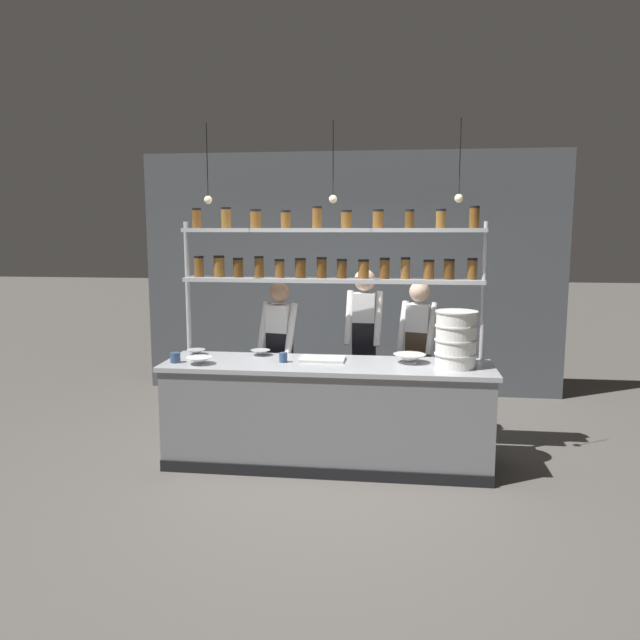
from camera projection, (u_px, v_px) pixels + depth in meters
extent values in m
plane|color=#5B5651|center=(327.00, 463.00, 5.60)|extent=(40.00, 40.00, 0.00)
cube|color=#4C5156|center=(350.00, 274.00, 7.87)|extent=(5.29, 0.12, 3.03)
cube|color=gray|center=(327.00, 416.00, 5.54)|extent=(2.83, 0.72, 0.88)
cube|color=#ADAFB5|center=(327.00, 365.00, 5.47)|extent=(2.89, 0.76, 0.04)
cube|color=black|center=(322.00, 473.00, 5.24)|extent=(2.83, 0.03, 0.10)
cylinder|color=#ADAFB5|center=(189.00, 336.00, 5.94)|extent=(0.04, 0.04, 2.15)
cylinder|color=#ADAFB5|center=(482.00, 342.00, 5.60)|extent=(0.04, 0.04, 2.15)
cube|color=#ADAFB5|center=(331.00, 280.00, 5.69)|extent=(2.73, 0.28, 0.04)
cylinder|color=brown|center=(199.00, 267.00, 5.83)|extent=(0.09, 0.09, 0.18)
cylinder|color=black|center=(199.00, 257.00, 5.82)|extent=(0.09, 0.09, 0.02)
cylinder|color=brown|center=(219.00, 267.00, 5.81)|extent=(0.10, 0.10, 0.18)
cylinder|color=black|center=(219.00, 257.00, 5.79)|extent=(0.10, 0.10, 0.02)
cylinder|color=#513314|center=(238.00, 269.00, 5.79)|extent=(0.09, 0.09, 0.16)
cylinder|color=black|center=(238.00, 259.00, 5.77)|extent=(0.09, 0.09, 0.02)
cylinder|color=brown|center=(259.00, 268.00, 5.76)|extent=(0.08, 0.08, 0.18)
cylinder|color=black|center=(259.00, 257.00, 5.75)|extent=(0.09, 0.09, 0.02)
cylinder|color=brown|center=(280.00, 269.00, 5.74)|extent=(0.09, 0.09, 0.15)
cylinder|color=black|center=(280.00, 260.00, 5.73)|extent=(0.09, 0.09, 0.02)
cylinder|color=#513314|center=(300.00, 269.00, 5.71)|extent=(0.10, 0.10, 0.16)
cylinder|color=black|center=(300.00, 259.00, 5.70)|extent=(0.10, 0.10, 0.02)
cylinder|color=#513314|center=(322.00, 269.00, 5.69)|extent=(0.09, 0.09, 0.17)
cylinder|color=black|center=(322.00, 258.00, 5.67)|extent=(0.09, 0.09, 0.02)
cylinder|color=#513314|center=(342.00, 270.00, 5.67)|extent=(0.09, 0.09, 0.16)
cylinder|color=black|center=(342.00, 260.00, 5.65)|extent=(0.09, 0.09, 0.02)
cylinder|color=brown|center=(364.00, 270.00, 5.64)|extent=(0.10, 0.10, 0.15)
cylinder|color=black|center=(364.00, 260.00, 5.63)|extent=(0.10, 0.10, 0.02)
cylinder|color=brown|center=(385.00, 269.00, 5.62)|extent=(0.09, 0.09, 0.17)
cylinder|color=black|center=(385.00, 259.00, 5.60)|extent=(0.09, 0.09, 0.02)
cylinder|color=brown|center=(405.00, 269.00, 5.59)|extent=(0.08, 0.08, 0.17)
cylinder|color=black|center=(406.00, 258.00, 5.58)|extent=(0.09, 0.09, 0.02)
cylinder|color=brown|center=(429.00, 271.00, 5.57)|extent=(0.10, 0.10, 0.15)
cylinder|color=black|center=(429.00, 261.00, 5.56)|extent=(0.10, 0.10, 0.02)
cylinder|color=#513314|center=(449.00, 270.00, 5.54)|extent=(0.09, 0.09, 0.16)
cylinder|color=black|center=(449.00, 260.00, 5.53)|extent=(0.10, 0.10, 0.02)
cylinder|color=brown|center=(472.00, 270.00, 5.52)|extent=(0.09, 0.09, 0.17)
cylinder|color=black|center=(473.00, 259.00, 5.51)|extent=(0.09, 0.09, 0.02)
cube|color=#ADAFB5|center=(332.00, 230.00, 5.63)|extent=(2.73, 0.28, 0.04)
cylinder|color=brown|center=(197.00, 219.00, 5.77)|extent=(0.08, 0.08, 0.16)
cylinder|color=black|center=(196.00, 209.00, 5.75)|extent=(0.09, 0.09, 0.02)
cylinder|color=brown|center=(226.00, 219.00, 5.73)|extent=(0.09, 0.09, 0.17)
cylinder|color=black|center=(226.00, 208.00, 5.72)|extent=(0.09, 0.09, 0.02)
cylinder|color=brown|center=(256.00, 220.00, 5.70)|extent=(0.10, 0.10, 0.15)
cylinder|color=black|center=(255.00, 210.00, 5.69)|extent=(0.10, 0.10, 0.02)
cylinder|color=brown|center=(286.00, 220.00, 5.66)|extent=(0.09, 0.09, 0.14)
cylinder|color=black|center=(286.00, 211.00, 5.65)|extent=(0.09, 0.09, 0.02)
cylinder|color=brown|center=(317.00, 218.00, 5.63)|extent=(0.09, 0.09, 0.18)
cylinder|color=black|center=(317.00, 207.00, 5.61)|extent=(0.09, 0.09, 0.02)
cylinder|color=brown|center=(346.00, 220.00, 5.60)|extent=(0.10, 0.10, 0.14)
cylinder|color=black|center=(346.00, 211.00, 5.58)|extent=(0.10, 0.10, 0.02)
cylinder|color=brown|center=(378.00, 220.00, 5.56)|extent=(0.10, 0.10, 0.15)
cylinder|color=black|center=(378.00, 210.00, 5.55)|extent=(0.10, 0.10, 0.02)
cylinder|color=#513314|center=(410.00, 220.00, 5.53)|extent=(0.08, 0.08, 0.15)
cylinder|color=black|center=(410.00, 210.00, 5.51)|extent=(0.08, 0.08, 0.02)
cylinder|color=brown|center=(441.00, 220.00, 5.49)|extent=(0.09, 0.09, 0.15)
cylinder|color=black|center=(441.00, 210.00, 5.48)|extent=(0.09, 0.09, 0.02)
cylinder|color=brown|center=(474.00, 218.00, 5.45)|extent=(0.09, 0.09, 0.17)
cylinder|color=black|center=(475.00, 207.00, 5.44)|extent=(0.09, 0.09, 0.02)
cylinder|color=black|center=(273.00, 401.00, 6.23)|extent=(0.11, 0.11, 0.76)
cylinder|color=black|center=(288.00, 403.00, 6.17)|extent=(0.11, 0.11, 0.76)
cube|color=black|center=(280.00, 348.00, 6.12)|extent=(0.25, 0.21, 0.33)
cube|color=white|center=(279.00, 318.00, 6.08)|extent=(0.25, 0.22, 0.27)
sphere|color=#A37A5B|center=(279.00, 292.00, 6.04)|extent=(0.20, 0.20, 0.20)
cylinder|color=white|center=(263.00, 328.00, 6.08)|extent=(0.12, 0.25, 0.50)
cylinder|color=white|center=(291.00, 329.00, 5.99)|extent=(0.12, 0.25, 0.50)
cylinder|color=black|center=(356.00, 396.00, 6.33)|extent=(0.11, 0.11, 0.82)
cylinder|color=black|center=(371.00, 396.00, 6.30)|extent=(0.11, 0.11, 0.82)
cube|color=black|center=(364.00, 339.00, 6.23)|extent=(0.23, 0.19, 0.35)
cube|color=white|center=(365.00, 307.00, 6.18)|extent=(0.23, 0.20, 0.29)
sphere|color=beige|center=(365.00, 280.00, 6.14)|extent=(0.22, 0.22, 0.22)
cylinder|color=white|center=(349.00, 318.00, 6.17)|extent=(0.09, 0.26, 0.54)
cylinder|color=white|center=(378.00, 319.00, 6.11)|extent=(0.09, 0.26, 0.54)
cylinder|color=black|center=(409.00, 401.00, 6.25)|extent=(0.11, 0.11, 0.76)
cylinder|color=black|center=(425.00, 402.00, 6.18)|extent=(0.11, 0.11, 0.76)
cube|color=#473828|center=(418.00, 348.00, 6.13)|extent=(0.26, 0.23, 0.33)
cube|color=white|center=(419.00, 318.00, 6.09)|extent=(0.26, 0.24, 0.27)
sphere|color=beige|center=(420.00, 292.00, 6.05)|extent=(0.20, 0.20, 0.20)
cylinder|color=white|center=(403.00, 327.00, 6.11)|extent=(0.14, 0.25, 0.50)
cylinder|color=white|center=(432.00, 329.00, 5.99)|extent=(0.14, 0.25, 0.50)
cylinder|color=white|center=(455.00, 361.00, 5.30)|extent=(0.34, 0.34, 0.11)
cylinder|color=silver|center=(455.00, 354.00, 5.29)|extent=(0.36, 0.36, 0.01)
cylinder|color=white|center=(456.00, 347.00, 5.28)|extent=(0.34, 0.34, 0.11)
cylinder|color=silver|center=(456.00, 340.00, 5.27)|extent=(0.36, 0.36, 0.01)
cylinder|color=white|center=(456.00, 333.00, 5.26)|extent=(0.34, 0.34, 0.11)
cylinder|color=silver|center=(456.00, 326.00, 5.25)|extent=(0.36, 0.36, 0.01)
cylinder|color=white|center=(457.00, 319.00, 5.24)|extent=(0.34, 0.34, 0.11)
cylinder|color=silver|center=(457.00, 312.00, 5.24)|extent=(0.36, 0.36, 0.01)
cube|color=silver|center=(322.00, 359.00, 5.58)|extent=(0.40, 0.26, 0.02)
cylinder|color=white|center=(199.00, 363.00, 5.43)|extent=(0.10, 0.10, 0.01)
cone|color=white|center=(199.00, 361.00, 5.42)|extent=(0.23, 0.23, 0.06)
cylinder|color=#B2B7BC|center=(260.00, 355.00, 5.80)|extent=(0.08, 0.08, 0.01)
cone|color=#B2B7BC|center=(260.00, 353.00, 5.80)|extent=(0.18, 0.18, 0.05)
cylinder|color=#B2B7BC|center=(196.00, 354.00, 5.84)|extent=(0.08, 0.08, 0.01)
cone|color=#B2B7BC|center=(196.00, 352.00, 5.84)|extent=(0.17, 0.17, 0.05)
cylinder|color=silver|center=(409.00, 362.00, 5.48)|extent=(0.13, 0.13, 0.01)
cone|color=silver|center=(410.00, 358.00, 5.47)|extent=(0.29, 0.29, 0.08)
cylinder|color=#334C70|center=(175.00, 358.00, 5.48)|extent=(0.09, 0.09, 0.09)
cylinder|color=#334C70|center=(283.00, 357.00, 5.50)|extent=(0.07, 0.07, 0.09)
cylinder|color=black|center=(207.00, 162.00, 5.35)|extent=(0.01, 0.01, 0.64)
sphere|color=#F9E5B2|center=(208.00, 200.00, 5.39)|extent=(0.07, 0.07, 0.07)
cylinder|color=black|center=(333.00, 160.00, 5.21)|extent=(0.01, 0.01, 0.64)
sphere|color=#F9E5B2|center=(333.00, 199.00, 5.26)|extent=(0.07, 0.07, 0.07)
cylinder|color=black|center=(460.00, 158.00, 5.08)|extent=(0.01, 0.01, 0.64)
sphere|color=#F9E5B2|center=(459.00, 198.00, 5.13)|extent=(0.07, 0.07, 0.07)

